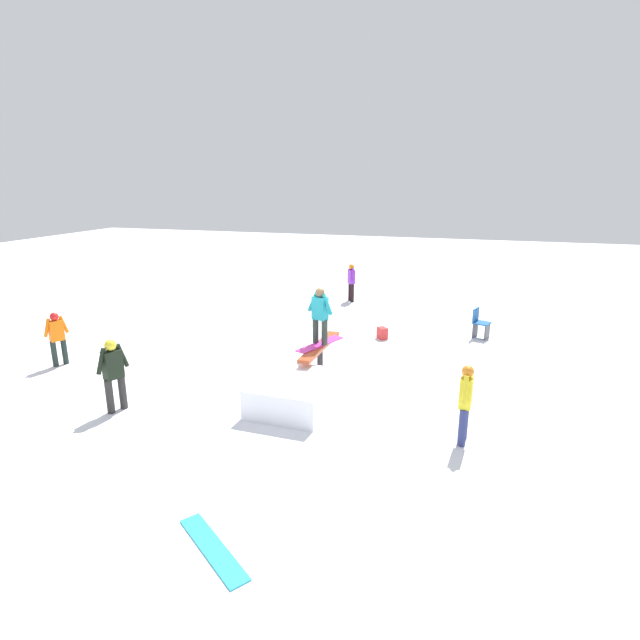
{
  "coord_description": "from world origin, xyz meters",
  "views": [
    {
      "loc": [
        -10.56,
        -3.2,
        4.55
      ],
      "look_at": [
        0.0,
        0.0,
        1.41
      ],
      "focal_mm": 28.0,
      "sensor_mm": 36.0,
      "label": 1
    }
  ],
  "objects_px": {
    "rail_feature": "(320,350)",
    "loose_snowboard_cyan": "(213,548)",
    "bystander_orange": "(57,336)",
    "main_rider_on_rail": "(320,317)",
    "folding_chair": "(480,324)",
    "bystander_black": "(113,371)",
    "bystander_purple": "(351,280)",
    "bystander_yellow": "(465,400)",
    "backpack_on_snow": "(382,333)"
  },
  "relations": [
    {
      "from": "bystander_orange",
      "to": "rail_feature",
      "type": "bearing_deg",
      "value": -54.12
    },
    {
      "from": "bystander_yellow",
      "to": "loose_snowboard_cyan",
      "type": "bearing_deg",
      "value": -33.31
    },
    {
      "from": "rail_feature",
      "to": "loose_snowboard_cyan",
      "type": "xyz_separation_m",
      "value": [
        -5.88,
        -0.35,
        -0.67
      ]
    },
    {
      "from": "bystander_black",
      "to": "main_rider_on_rail",
      "type": "bearing_deg",
      "value": -27.49
    },
    {
      "from": "rail_feature",
      "to": "bystander_orange",
      "type": "bearing_deg",
      "value": 101.94
    },
    {
      "from": "rail_feature",
      "to": "folding_chair",
      "type": "xyz_separation_m",
      "value": [
        4.31,
        -3.63,
        -0.27
      ]
    },
    {
      "from": "bystander_black",
      "to": "folding_chair",
      "type": "height_order",
      "value": "bystander_black"
    },
    {
      "from": "bystander_yellow",
      "to": "bystander_black",
      "type": "xyz_separation_m",
      "value": [
        -0.73,
        6.75,
        0.03
      ]
    },
    {
      "from": "bystander_purple",
      "to": "backpack_on_snow",
      "type": "relative_size",
      "value": 4.24
    },
    {
      "from": "bystander_yellow",
      "to": "bystander_orange",
      "type": "bearing_deg",
      "value": -90.68
    },
    {
      "from": "bystander_purple",
      "to": "bystander_black",
      "type": "height_order",
      "value": "bystander_black"
    },
    {
      "from": "bystander_orange",
      "to": "bystander_yellow",
      "type": "xyz_separation_m",
      "value": [
        -1.03,
        -9.83,
        0.05
      ]
    },
    {
      "from": "bystander_orange",
      "to": "bystander_black",
      "type": "distance_m",
      "value": 3.55
    },
    {
      "from": "bystander_yellow",
      "to": "folding_chair",
      "type": "height_order",
      "value": "bystander_yellow"
    },
    {
      "from": "bystander_orange",
      "to": "loose_snowboard_cyan",
      "type": "distance_m",
      "value": 8.38
    },
    {
      "from": "bystander_orange",
      "to": "backpack_on_snow",
      "type": "bearing_deg",
      "value": -32.78
    },
    {
      "from": "folding_chair",
      "to": "bystander_yellow",
      "type": "bearing_deg",
      "value": -162.42
    },
    {
      "from": "bystander_black",
      "to": "rail_feature",
      "type": "bearing_deg",
      "value": -27.49
    },
    {
      "from": "bystander_yellow",
      "to": "bystander_purple",
      "type": "bearing_deg",
      "value": -150.63
    },
    {
      "from": "main_rider_on_rail",
      "to": "bystander_orange",
      "type": "relative_size",
      "value": 1.06
    },
    {
      "from": "main_rider_on_rail",
      "to": "bystander_orange",
      "type": "distance_m",
      "value": 6.65
    },
    {
      "from": "bystander_black",
      "to": "backpack_on_snow",
      "type": "distance_m",
      "value": 7.63
    },
    {
      "from": "main_rider_on_rail",
      "to": "bystander_black",
      "type": "xyz_separation_m",
      "value": [
        -2.89,
        3.43,
        -0.63
      ]
    },
    {
      "from": "rail_feature",
      "to": "loose_snowboard_cyan",
      "type": "distance_m",
      "value": 5.92
    },
    {
      "from": "rail_feature",
      "to": "bystander_black",
      "type": "xyz_separation_m",
      "value": [
        -2.89,
        3.43,
        0.17
      ]
    },
    {
      "from": "main_rider_on_rail",
      "to": "bystander_black",
      "type": "relative_size",
      "value": 0.96
    },
    {
      "from": "main_rider_on_rail",
      "to": "loose_snowboard_cyan",
      "type": "xyz_separation_m",
      "value": [
        -5.88,
        -0.35,
        -1.47
      ]
    },
    {
      "from": "bystander_purple",
      "to": "bystander_yellow",
      "type": "xyz_separation_m",
      "value": [
        -9.82,
        -4.39,
        0.01
      ]
    },
    {
      "from": "bystander_orange",
      "to": "bystander_black",
      "type": "height_order",
      "value": "bystander_black"
    },
    {
      "from": "folding_chair",
      "to": "loose_snowboard_cyan",
      "type": "bearing_deg",
      "value": -177.49
    },
    {
      "from": "bystander_black",
      "to": "backpack_on_snow",
      "type": "height_order",
      "value": "bystander_black"
    },
    {
      "from": "main_rider_on_rail",
      "to": "loose_snowboard_cyan",
      "type": "bearing_deg",
      "value": -154.95
    },
    {
      "from": "bystander_purple",
      "to": "loose_snowboard_cyan",
      "type": "relative_size",
      "value": 0.96
    },
    {
      "from": "bystander_orange",
      "to": "backpack_on_snow",
      "type": "height_order",
      "value": "bystander_orange"
    },
    {
      "from": "folding_chair",
      "to": "bystander_purple",
      "type": "bearing_deg",
      "value": 74.85
    },
    {
      "from": "bystander_yellow",
      "to": "loose_snowboard_cyan",
      "type": "relative_size",
      "value": 0.97
    },
    {
      "from": "bystander_black",
      "to": "loose_snowboard_cyan",
      "type": "xyz_separation_m",
      "value": [
        -2.99,
        -3.78,
        -0.84
      ]
    },
    {
      "from": "folding_chair",
      "to": "main_rider_on_rail",
      "type": "bearing_deg",
      "value": 160.21
    },
    {
      "from": "bystander_black",
      "to": "bystander_orange",
      "type": "bearing_deg",
      "value": 82.78
    },
    {
      "from": "folding_chair",
      "to": "bystander_orange",
      "type": "bearing_deg",
      "value": 138.55
    },
    {
      "from": "rail_feature",
      "to": "backpack_on_snow",
      "type": "distance_m",
      "value": 3.51
    },
    {
      "from": "bystander_yellow",
      "to": "folding_chair",
      "type": "bearing_deg",
      "value": -177.48
    },
    {
      "from": "bystander_orange",
      "to": "bystander_yellow",
      "type": "relative_size",
      "value": 0.94
    },
    {
      "from": "bystander_yellow",
      "to": "backpack_on_snow",
      "type": "distance_m",
      "value": 6.06
    },
    {
      "from": "bystander_orange",
      "to": "bystander_purple",
      "type": "bearing_deg",
      "value": -5.75
    },
    {
      "from": "main_rider_on_rail",
      "to": "loose_snowboard_cyan",
      "type": "distance_m",
      "value": 6.07
    },
    {
      "from": "folding_chair",
      "to": "backpack_on_snow",
      "type": "height_order",
      "value": "folding_chair"
    },
    {
      "from": "loose_snowboard_cyan",
      "to": "backpack_on_snow",
      "type": "bearing_deg",
      "value": 122.89
    },
    {
      "from": "main_rider_on_rail",
      "to": "bystander_purple",
      "type": "height_order",
      "value": "main_rider_on_rail"
    },
    {
      "from": "rail_feature",
      "to": "bystander_yellow",
      "type": "height_order",
      "value": "bystander_yellow"
    }
  ]
}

